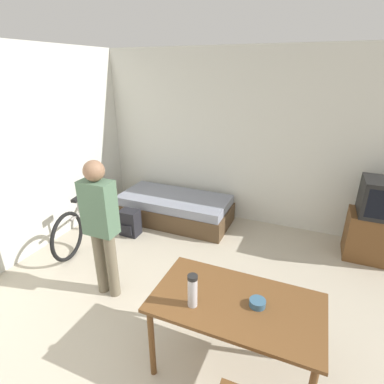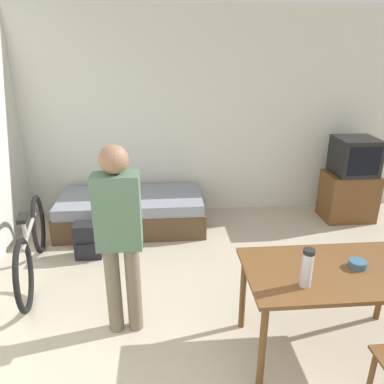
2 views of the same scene
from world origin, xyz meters
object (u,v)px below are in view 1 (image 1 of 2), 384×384
object	(u,v)px
person_standing	(101,222)
thermos_flask	(193,289)
daybed	(175,208)
mate_bowl	(257,303)
dining_table	(236,310)
bicycle	(88,218)
backpack	(130,223)
tv	(377,223)

from	to	relation	value
person_standing	thermos_flask	bearing A→B (deg)	-22.98
daybed	mate_bowl	distance (m)	2.90
dining_table	mate_bowl	size ratio (longest dim) A/B	10.57
bicycle	backpack	world-z (taller)	bicycle
tv	mate_bowl	xyz separation A→B (m)	(-1.11, -2.28, 0.22)
daybed	thermos_flask	xyz separation A→B (m)	(1.33, -2.41, 0.66)
mate_bowl	backpack	size ratio (longest dim) A/B	0.31
dining_table	backpack	bearing A→B (deg)	142.89
bicycle	thermos_flask	size ratio (longest dim) A/B	6.18
daybed	person_standing	size ratio (longest dim) A/B	1.17
tv	daybed	bearing A→B (deg)	-179.05
dining_table	mate_bowl	bearing A→B (deg)	6.26
backpack	daybed	bearing A→B (deg)	57.80
dining_table	thermos_flask	size ratio (longest dim) A/B	4.79
mate_bowl	backpack	bearing A→B (deg)	145.19
person_standing	tv	bearing A→B (deg)	34.30
daybed	dining_table	size ratio (longest dim) A/B	1.40
bicycle	backpack	distance (m)	0.60
dining_table	mate_bowl	xyz separation A→B (m)	(0.16, 0.02, 0.11)
bicycle	mate_bowl	size ratio (longest dim) A/B	13.61
bicycle	mate_bowl	world-z (taller)	mate_bowl
daybed	mate_bowl	bearing A→B (deg)	-51.30
tv	bicycle	distance (m)	3.96
person_standing	thermos_flask	world-z (taller)	person_standing
thermos_flask	backpack	xyz separation A→B (m)	(-1.76, 1.72, -0.67)
tv	thermos_flask	bearing A→B (deg)	-122.45
bicycle	person_standing	bearing A→B (deg)	-41.00
bicycle	thermos_flask	world-z (taller)	thermos_flask
mate_bowl	tv	bearing A→B (deg)	64.02
mate_bowl	backpack	distance (m)	2.76
thermos_flask	mate_bowl	distance (m)	0.51
thermos_flask	mate_bowl	xyz separation A→B (m)	(0.45, 0.18, -0.12)
dining_table	bicycle	xyz separation A→B (m)	(-2.55, 1.23, -0.30)
thermos_flask	mate_bowl	size ratio (longest dim) A/B	2.20
bicycle	person_standing	distance (m)	1.43
bicycle	backpack	xyz separation A→B (m)	(0.49, 0.33, -0.14)
daybed	thermos_flask	bearing A→B (deg)	-61.12
thermos_flask	backpack	size ratio (longest dim) A/B	0.68
backpack	mate_bowl	bearing A→B (deg)	-34.81
tv	bicycle	xyz separation A→B (m)	(-3.81, -1.07, -0.19)
tv	bicycle	size ratio (longest dim) A/B	0.66
daybed	dining_table	world-z (taller)	dining_table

